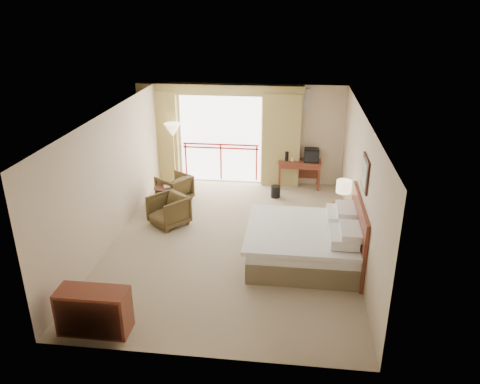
# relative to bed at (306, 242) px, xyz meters

# --- Properties ---
(floor) EXTENTS (7.00, 7.00, 0.00)m
(floor) POSITION_rel_bed_xyz_m (-1.50, 0.60, -0.38)
(floor) COLOR gray
(floor) RESTS_ON ground
(ceiling) EXTENTS (7.00, 7.00, 0.00)m
(ceiling) POSITION_rel_bed_xyz_m (-1.50, 0.60, 2.32)
(ceiling) COLOR white
(ceiling) RESTS_ON wall_back
(wall_back) EXTENTS (5.00, 0.00, 5.00)m
(wall_back) POSITION_rel_bed_xyz_m (-1.50, 4.10, 0.97)
(wall_back) COLOR beige
(wall_back) RESTS_ON ground
(wall_front) EXTENTS (5.00, 0.00, 5.00)m
(wall_front) POSITION_rel_bed_xyz_m (-1.50, -2.90, 0.97)
(wall_front) COLOR beige
(wall_front) RESTS_ON ground
(wall_left) EXTENTS (0.00, 7.00, 7.00)m
(wall_left) POSITION_rel_bed_xyz_m (-4.00, 0.60, 0.97)
(wall_left) COLOR beige
(wall_left) RESTS_ON ground
(wall_right) EXTENTS (0.00, 7.00, 7.00)m
(wall_right) POSITION_rel_bed_xyz_m (1.00, 0.60, 0.97)
(wall_right) COLOR beige
(wall_right) RESTS_ON ground
(balcony_door) EXTENTS (2.40, 0.00, 2.40)m
(balcony_door) POSITION_rel_bed_xyz_m (-2.30, 4.08, 0.82)
(balcony_door) COLOR white
(balcony_door) RESTS_ON wall_back
(balcony_railing) EXTENTS (2.09, 0.03, 1.02)m
(balcony_railing) POSITION_rel_bed_xyz_m (-2.30, 4.06, 0.44)
(balcony_railing) COLOR red
(balcony_railing) RESTS_ON wall_back
(curtain_left) EXTENTS (1.00, 0.26, 2.50)m
(curtain_left) POSITION_rel_bed_xyz_m (-3.95, 3.95, 0.87)
(curtain_left) COLOR #988547
(curtain_left) RESTS_ON wall_back
(curtain_right) EXTENTS (1.00, 0.26, 2.50)m
(curtain_right) POSITION_rel_bed_xyz_m (-0.65, 3.95, 0.87)
(curtain_right) COLOR #988547
(curtain_right) RESTS_ON wall_back
(valance) EXTENTS (4.40, 0.22, 0.28)m
(valance) POSITION_rel_bed_xyz_m (-2.30, 3.98, 2.17)
(valance) COLOR #988547
(valance) RESTS_ON wall_back
(hvac_vent) EXTENTS (0.50, 0.04, 0.50)m
(hvac_vent) POSITION_rel_bed_xyz_m (-0.20, 4.07, 1.97)
(hvac_vent) COLOR silver
(hvac_vent) RESTS_ON wall_back
(bed) EXTENTS (2.13, 2.06, 0.97)m
(bed) POSITION_rel_bed_xyz_m (0.00, 0.00, 0.00)
(bed) COLOR brown
(bed) RESTS_ON floor
(headboard) EXTENTS (0.06, 2.10, 1.30)m
(headboard) POSITION_rel_bed_xyz_m (0.96, 0.00, 0.27)
(headboard) COLOR #5F2519
(headboard) RESTS_ON wall_right
(framed_art) EXTENTS (0.04, 0.72, 0.60)m
(framed_art) POSITION_rel_bed_xyz_m (0.97, 0.00, 1.47)
(framed_art) COLOR black
(framed_art) RESTS_ON wall_right
(nightstand) EXTENTS (0.47, 0.55, 0.62)m
(nightstand) POSITION_rel_bed_xyz_m (0.78, 1.22, -0.07)
(nightstand) COLOR #5F2519
(nightstand) RESTS_ON floor
(table_lamp) EXTENTS (0.32, 0.32, 0.57)m
(table_lamp) POSITION_rel_bed_xyz_m (0.78, 1.27, 0.69)
(table_lamp) COLOR tan
(table_lamp) RESTS_ON nightstand
(phone) EXTENTS (0.23, 0.21, 0.09)m
(phone) POSITION_rel_bed_xyz_m (0.73, 1.07, 0.29)
(phone) COLOR black
(phone) RESTS_ON nightstand
(desk) EXTENTS (1.13, 0.54, 0.74)m
(desk) POSITION_rel_bed_xyz_m (-0.13, 3.90, 0.20)
(desk) COLOR #5F2519
(desk) RESTS_ON floor
(tv) EXTENTS (0.39, 0.31, 0.35)m
(tv) POSITION_rel_bed_xyz_m (0.17, 3.85, 0.53)
(tv) COLOR black
(tv) RESTS_ON desk
(coffee_maker) EXTENTS (0.14, 0.14, 0.26)m
(coffee_maker) POSITION_rel_bed_xyz_m (-0.48, 3.86, 0.49)
(coffee_maker) COLOR black
(coffee_maker) RESTS_ON desk
(cup) EXTENTS (0.08, 0.08, 0.10)m
(cup) POSITION_rel_bed_xyz_m (-0.33, 3.81, 0.41)
(cup) COLOR white
(cup) RESTS_ON desk
(wastebasket) EXTENTS (0.29, 0.29, 0.30)m
(wastebasket) POSITION_rel_bed_xyz_m (-0.72, 3.05, -0.23)
(wastebasket) COLOR black
(wastebasket) RESTS_ON floor
(armchair_far) EXTENTS (1.01, 1.00, 0.67)m
(armchair_far) POSITION_rel_bed_xyz_m (-3.25, 2.55, -0.38)
(armchair_far) COLOR #443318
(armchair_far) RESTS_ON floor
(armchair_near) EXTENTS (1.05, 1.05, 0.69)m
(armchair_near) POSITION_rel_bed_xyz_m (-3.03, 1.19, -0.38)
(armchair_near) COLOR #443318
(armchair_near) RESTS_ON floor
(side_table) EXTENTS (0.48, 0.48, 0.52)m
(side_table) POSITION_rel_bed_xyz_m (-3.38, 2.11, -0.02)
(side_table) COLOR black
(side_table) RESTS_ON floor
(book) EXTENTS (0.21, 0.24, 0.02)m
(book) POSITION_rel_bed_xyz_m (-3.38, 2.11, 0.15)
(book) COLOR white
(book) RESTS_ON side_table
(floor_lamp) EXTENTS (0.44, 0.44, 1.72)m
(floor_lamp) POSITION_rel_bed_xyz_m (-3.49, 3.59, 1.10)
(floor_lamp) COLOR tan
(floor_lamp) RESTS_ON floor
(dresser) EXTENTS (1.08, 0.46, 0.72)m
(dresser) POSITION_rel_bed_xyz_m (-3.21, -2.52, -0.02)
(dresser) COLOR #5F2519
(dresser) RESTS_ON floor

